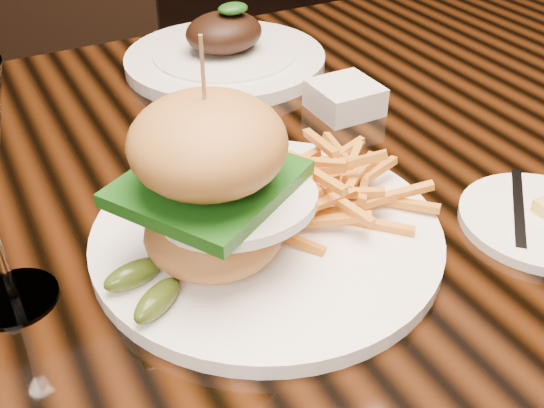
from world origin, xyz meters
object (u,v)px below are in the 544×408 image
chair_far (54,71)px  burger_plate (256,199)px  dining_table (255,237)px  far_dish (225,54)px

chair_far → burger_plate: bearing=-66.4°
dining_table → chair_far: (-0.05, 0.88, -0.13)m
dining_table → chair_far: 0.90m
burger_plate → dining_table: bearing=45.8°
dining_table → chair_far: size_ratio=1.68×
dining_table → burger_plate: (-0.05, -0.10, 0.13)m
chair_far → dining_table: bearing=-63.3°
burger_plate → far_dish: (0.15, 0.38, -0.04)m
burger_plate → far_dish: burger_plate is taller
dining_table → chair_far: chair_far is taller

